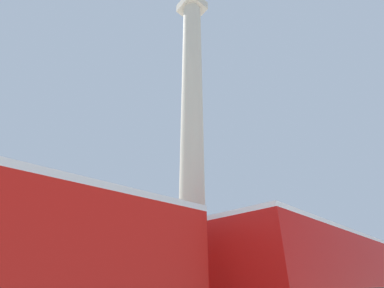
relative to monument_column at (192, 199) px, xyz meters
name	(u,v)px	position (x,y,z in m)	size (l,w,h in m)	color
monument_column	(192,199)	(0.00, 0.00, 0.00)	(5.90, 5.90, 26.42)	#ADA593
street_lamp	(227,283)	(-1.56, -3.86, -4.26)	(0.42, 0.42, 5.18)	black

